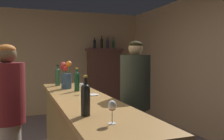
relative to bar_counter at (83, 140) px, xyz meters
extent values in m
cube|color=tan|center=(-0.21, 3.65, 0.81)|extent=(5.33, 0.12, 2.64)
cube|color=olive|center=(0.00, 0.00, 0.47)|extent=(0.64, 3.11, 0.05)
cube|color=brown|center=(1.39, 3.38, 0.34)|extent=(0.87, 0.31, 1.69)
cube|color=brown|center=(1.39, 3.38, 1.15)|extent=(0.95, 0.37, 0.06)
cylinder|color=#123D24|center=(0.05, 0.55, 0.61)|extent=(0.07, 0.07, 0.23)
sphere|color=#123D24|center=(0.05, 0.55, 0.73)|extent=(0.07, 0.07, 0.07)
cylinder|color=#123D24|center=(0.05, 0.55, 0.76)|extent=(0.03, 0.03, 0.08)
cylinder|color=gold|center=(0.05, 0.55, 0.81)|extent=(0.03, 0.03, 0.02)
cylinder|color=#294D33|center=(-0.12, 1.27, 0.62)|extent=(0.08, 0.08, 0.24)
sphere|color=#294D33|center=(-0.12, 1.27, 0.74)|extent=(0.08, 0.08, 0.08)
cylinder|color=#294D33|center=(-0.12, 1.27, 0.78)|extent=(0.03, 0.03, 0.08)
cylinder|color=black|center=(-0.12, 1.27, 0.83)|extent=(0.03, 0.03, 0.02)
cylinder|color=black|center=(-0.18, -0.84, 0.61)|extent=(0.08, 0.08, 0.22)
sphere|color=black|center=(-0.18, -0.84, 0.72)|extent=(0.08, 0.08, 0.08)
cylinder|color=black|center=(-0.18, -0.84, 0.76)|extent=(0.03, 0.03, 0.09)
cylinder|color=gold|center=(-0.18, -0.84, 0.82)|extent=(0.03, 0.03, 0.02)
cylinder|color=white|center=(-0.06, -1.14, 0.50)|extent=(0.06, 0.06, 0.00)
cylinder|color=white|center=(-0.06, -1.14, 0.55)|extent=(0.01, 0.01, 0.09)
ellipsoid|color=white|center=(-0.06, -1.14, 0.63)|extent=(0.06, 0.06, 0.08)
ellipsoid|color=maroon|center=(-0.06, -1.14, 0.61)|extent=(0.05, 0.05, 0.03)
cylinder|color=white|center=(0.04, 0.24, 0.50)|extent=(0.06, 0.06, 0.00)
cylinder|color=white|center=(0.04, 0.24, 0.54)|extent=(0.01, 0.01, 0.07)
ellipsoid|color=white|center=(0.04, 0.24, 0.61)|extent=(0.06, 0.06, 0.07)
cylinder|color=#304862|center=(-0.04, 0.86, 0.61)|extent=(0.15, 0.15, 0.22)
cylinder|color=#38602D|center=(0.00, 0.85, 0.75)|extent=(0.01, 0.01, 0.24)
sphere|color=#C65387|center=(0.00, 0.85, 0.87)|extent=(0.06, 0.06, 0.06)
cylinder|color=#38602D|center=(-0.02, 0.89, 0.73)|extent=(0.01, 0.01, 0.20)
sphere|color=yellow|center=(-0.02, 0.89, 0.83)|extent=(0.06, 0.06, 0.06)
cylinder|color=#38602D|center=(-0.05, 0.89, 0.74)|extent=(0.01, 0.01, 0.22)
sphere|color=red|center=(-0.05, 0.89, 0.85)|extent=(0.05, 0.05, 0.05)
cylinder|color=#38602D|center=(-0.09, 0.89, 0.72)|extent=(0.01, 0.01, 0.18)
sphere|color=red|center=(-0.09, 0.89, 0.81)|extent=(0.07, 0.07, 0.07)
cylinder|color=#38602D|center=(-0.09, 0.85, 0.74)|extent=(0.01, 0.01, 0.22)
sphere|color=#CB3D39|center=(-0.09, 0.85, 0.86)|extent=(0.07, 0.07, 0.07)
cylinder|color=#38602D|center=(-0.06, 0.81, 0.72)|extent=(0.01, 0.01, 0.17)
sphere|color=red|center=(-0.06, 0.81, 0.80)|extent=(0.07, 0.07, 0.07)
cylinder|color=#38602D|center=(-0.01, 0.82, 0.75)|extent=(0.01, 0.01, 0.24)
sphere|color=orange|center=(-0.01, 0.82, 0.87)|extent=(0.08, 0.08, 0.08)
cylinder|color=white|center=(0.15, 0.12, 0.50)|extent=(0.15, 0.15, 0.01)
cylinder|color=black|center=(1.11, 3.38, 1.28)|extent=(0.06, 0.06, 0.20)
sphere|color=black|center=(1.11, 3.38, 1.37)|extent=(0.06, 0.06, 0.06)
cylinder|color=black|center=(1.11, 3.38, 1.41)|extent=(0.02, 0.02, 0.07)
cylinder|color=gold|center=(1.11, 3.38, 1.46)|extent=(0.03, 0.03, 0.02)
cylinder|color=black|center=(1.31, 3.38, 1.29)|extent=(0.07, 0.07, 0.22)
sphere|color=black|center=(1.31, 3.38, 1.40)|extent=(0.07, 0.07, 0.07)
cylinder|color=black|center=(1.31, 3.38, 1.45)|extent=(0.03, 0.03, 0.10)
cylinder|color=red|center=(1.31, 3.38, 1.51)|extent=(0.03, 0.03, 0.02)
cylinder|color=#23293A|center=(1.48, 3.38, 1.28)|extent=(0.07, 0.07, 0.20)
sphere|color=#23293A|center=(1.48, 3.38, 1.37)|extent=(0.07, 0.07, 0.07)
cylinder|color=#23293A|center=(1.48, 3.38, 1.42)|extent=(0.03, 0.03, 0.10)
cylinder|color=red|center=(1.48, 3.38, 1.48)|extent=(0.03, 0.03, 0.02)
cylinder|color=#1B3925|center=(1.64, 3.38, 1.27)|extent=(0.06, 0.06, 0.19)
sphere|color=#1B3925|center=(1.64, 3.38, 1.37)|extent=(0.06, 0.06, 0.06)
cylinder|color=#1B3925|center=(1.64, 3.38, 1.42)|extent=(0.02, 0.02, 0.10)
cylinder|color=black|center=(1.64, 3.38, 1.48)|extent=(0.02, 0.02, 0.02)
cylinder|color=maroon|center=(-0.79, -0.18, 0.62)|extent=(0.33, 0.33, 0.59)
sphere|color=brown|center=(-0.79, -0.18, 1.00)|extent=(0.19, 0.19, 0.19)
ellipsoid|color=#9B5421|center=(-0.79, -0.18, 1.04)|extent=(0.18, 0.18, 0.10)
cylinder|color=#2F362C|center=(0.62, -0.10, 0.67)|extent=(0.36, 0.36, 0.64)
sphere|color=tan|center=(0.62, -0.10, 1.07)|extent=(0.17, 0.17, 0.17)
ellipsoid|color=black|center=(0.62, -0.10, 1.11)|extent=(0.16, 0.16, 0.09)
camera|label=1|loc=(-0.65, -2.74, 0.98)|focal=39.14mm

